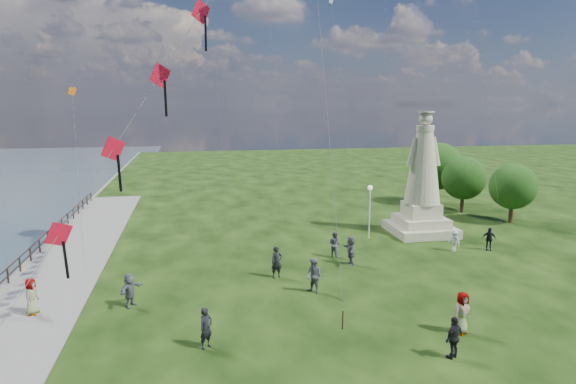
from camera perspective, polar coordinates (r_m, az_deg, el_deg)
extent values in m
cube|color=slate|center=(27.57, -28.21, -12.21)|extent=(5.00, 60.00, 0.10)
cylinder|color=black|center=(31.70, -30.26, -8.65)|extent=(0.11, 0.11, 1.00)
cylinder|color=black|center=(33.50, -29.18, -7.57)|extent=(0.11, 0.11, 1.00)
cylinder|color=black|center=(35.33, -28.22, -6.61)|extent=(0.11, 0.11, 1.00)
cylinder|color=black|center=(37.17, -27.36, -5.73)|extent=(0.11, 0.11, 1.00)
cylinder|color=black|center=(39.03, -26.58, -4.94)|extent=(0.11, 0.11, 1.00)
cylinder|color=black|center=(40.90, -25.87, -4.22)|extent=(0.11, 0.11, 1.00)
cylinder|color=black|center=(42.79, -25.23, -3.56)|extent=(0.11, 0.11, 1.00)
cylinder|color=black|center=(44.68, -24.64, -2.96)|extent=(0.11, 0.11, 1.00)
cylinder|color=black|center=(46.58, -24.10, -2.41)|extent=(0.11, 0.11, 1.00)
cylinder|color=black|center=(48.49, -23.60, -1.89)|extent=(0.11, 0.11, 1.00)
cylinder|color=black|center=(50.41, -23.14, -1.42)|extent=(0.11, 0.11, 1.00)
cylinder|color=black|center=(52.33, -22.71, -0.99)|extent=(0.11, 0.11, 1.00)
cylinder|color=black|center=(54.26, -22.32, -0.58)|extent=(0.11, 0.11, 1.00)
cube|color=#B7A98A|center=(39.61, 15.39, -4.24)|extent=(4.82, 4.82, 0.67)
cube|color=#B7A98A|center=(39.45, 15.44, -3.29)|extent=(3.67, 3.67, 0.67)
cube|color=#B7A98A|center=(39.25, 15.50, -2.03)|extent=(2.53, 2.53, 1.12)
cylinder|color=#B7A98A|center=(38.44, 15.96, 7.28)|extent=(1.38, 1.38, 0.45)
sphere|color=#B7A98A|center=(38.41, 16.01, 8.31)|extent=(1.03, 1.03, 1.03)
cylinder|color=#B7A98A|center=(38.40, 16.05, 9.11)|extent=(1.23, 1.23, 0.11)
cylinder|color=silver|center=(36.81, 9.63, -2.59)|extent=(0.11, 0.11, 3.81)
sphere|color=white|center=(36.41, 9.72, 0.51)|extent=(0.38, 0.38, 0.38)
cylinder|color=#382314|center=(48.18, 19.94, -1.10)|extent=(0.36, 0.36, 2.01)
sphere|color=#14380F|center=(47.81, 20.10, 1.56)|extent=(4.03, 4.03, 4.03)
cylinder|color=#382314|center=(45.61, 24.90, -2.11)|extent=(0.36, 0.36, 1.95)
sphere|color=#14380F|center=(45.23, 25.11, 0.60)|extent=(3.89, 3.89, 3.89)
cylinder|color=#382314|center=(51.46, 17.19, -0.03)|extent=(0.36, 0.36, 2.39)
sphere|color=#14380F|center=(51.07, 17.35, 2.94)|extent=(4.79, 4.79, 4.79)
imported|color=black|center=(21.05, -9.69, -15.60)|extent=(0.77, 0.75, 1.78)
imported|color=#595960|center=(26.24, 3.09, -9.92)|extent=(1.01, 1.10, 1.93)
imported|color=black|center=(21.12, 19.08, -15.98)|extent=(1.16, 0.94, 1.77)
imported|color=#595960|center=(23.27, 19.90, -13.30)|extent=(1.08, 0.86, 1.92)
imported|color=#595960|center=(25.89, -18.24, -10.96)|extent=(1.47, 1.73, 1.74)
imported|color=black|center=(28.47, -1.35, -8.30)|extent=(0.78, 0.60, 1.90)
imported|color=#595960|center=(32.39, 5.54, -6.17)|extent=(0.92, 0.99, 1.75)
imported|color=silver|center=(35.40, 19.10, -5.45)|extent=(0.77, 1.09, 1.52)
imported|color=black|center=(36.49, 22.71, -5.14)|extent=(1.08, 0.86, 1.63)
imported|color=#595960|center=(26.62, -28.12, -11.05)|extent=(0.69, 0.96, 1.79)
imported|color=#595960|center=(30.96, 7.45, -6.86)|extent=(0.84, 1.78, 1.88)
cube|color=red|center=(19.10, -25.52, -4.54)|extent=(0.87, 0.64, 1.03)
cube|color=black|center=(19.21, -24.85, -7.35)|extent=(0.10, 0.28, 1.48)
cube|color=red|center=(19.84, -20.00, 4.83)|extent=(0.87, 0.64, 1.03)
cube|color=black|center=(19.82, -19.36, 2.09)|extent=(0.10, 0.28, 1.48)
cube|color=red|center=(21.24, -14.92, 13.20)|extent=(0.87, 0.64, 1.03)
cube|color=black|center=(21.10, -14.32, 10.67)|extent=(0.10, 0.28, 1.48)
cube|color=red|center=(23.17, -10.30, 20.28)|extent=(0.87, 0.64, 1.03)
cube|color=black|center=(22.93, -9.74, 18.00)|extent=(0.10, 0.28, 1.48)
cylinder|color=black|center=(22.61, 6.50, -14.84)|extent=(0.06, 0.06, 0.90)
cube|color=silver|center=(39.28, 5.16, 21.73)|extent=(0.51, 0.39, 0.57)
cylinder|color=#595959|center=(36.28, 6.84, 8.52)|extent=(1.02, 5.02, 17.79)
cylinder|color=#595959|center=(43.13, 12.62, 10.33)|extent=(1.02, 5.02, 20.35)
cylinder|color=#595959|center=(40.73, -8.44, 12.99)|extent=(1.02, 5.02, 23.92)
cube|color=orange|center=(35.74, -24.21, 10.85)|extent=(0.51, 0.39, 0.57)
cylinder|color=#595959|center=(33.49, -23.60, 1.64)|extent=(1.02, 5.02, 10.88)
cylinder|color=#595959|center=(41.09, -2.19, 18.57)|extent=(1.02, 5.02, 31.78)
cylinder|color=#595959|center=(41.46, 22.48, 9.71)|extent=(1.02, 5.02, 20.20)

